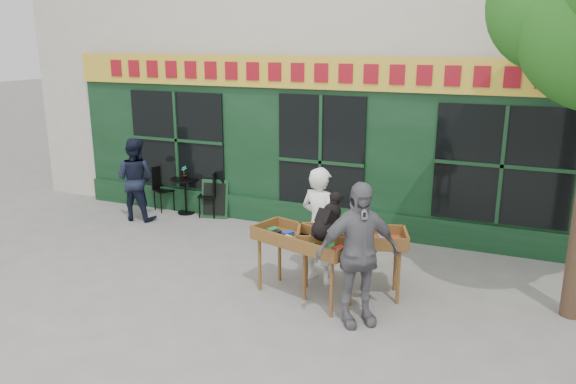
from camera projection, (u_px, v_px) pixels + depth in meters
name	position (u px, v px, depth m)	size (l,w,h in m)	color
ground	(270.00, 273.00, 8.88)	(80.00, 80.00, 0.00)	slate
book_cart_center	(304.00, 243.00, 7.84)	(1.62, 1.04, 0.99)	brown
dog	(327.00, 215.00, 7.54)	(0.34, 0.60, 0.60)	black
woman	(320.00, 225.00, 8.40)	(0.65, 0.43, 1.78)	white
book_cart_right	(352.00, 241.00, 7.92)	(1.62, 1.06, 0.99)	brown
man_right	(358.00, 254.00, 7.10)	(1.11, 0.46, 1.90)	#5E5D63
bistro_table	(185.00, 189.00, 11.82)	(0.60, 0.60, 0.76)	black
bistro_chair_left	(161.00, 185.00, 12.09)	(0.49, 0.49, 0.95)	black
bistro_chair_right	(212.00, 191.00, 11.60)	(0.46, 0.45, 0.95)	black
potted_plant	(184.00, 172.00, 11.73)	(0.14, 0.10, 0.27)	gray
man_left	(135.00, 179.00, 11.37)	(0.82, 0.64, 1.69)	black
chalkboard	(215.00, 199.00, 11.58)	(0.59, 0.31, 0.79)	black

